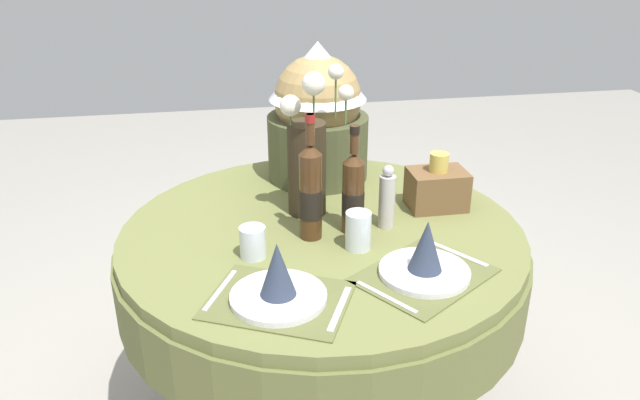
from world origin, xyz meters
TOP-DOWN VIEW (x-y plane):
  - dining_table at (0.00, 0.00)m, footprint 1.25×1.25m
  - place_setting_left at (-0.18, -0.37)m, footprint 0.42×0.38m
  - place_setting_right at (0.22, -0.32)m, footprint 0.43×0.41m
  - flower_vase at (-0.02, 0.12)m, footprint 0.22×0.19m
  - wine_bottle_left at (0.09, -0.03)m, footprint 0.07×0.07m
  - wine_bottle_centre at (-0.04, -0.05)m, footprint 0.07×0.07m
  - tumbler_near_left at (0.08, -0.14)m, footprint 0.07×0.07m
  - tumbler_near_right at (-0.22, -0.14)m, footprint 0.07×0.07m
  - pepper_mill at (0.19, -0.02)m, footprint 0.05×0.05m
  - gift_tub_back_centre at (0.06, 0.41)m, footprint 0.36×0.36m
  - woven_basket_side_right at (0.39, 0.08)m, footprint 0.18×0.13m

SIDE VIEW (x-z plane):
  - dining_table at x=0.00m, z-range 0.23..0.98m
  - tumbler_near_right at x=-0.22m, z-range 0.75..0.84m
  - place_setting_left at x=-0.18m, z-range 0.72..0.88m
  - place_setting_right at x=0.22m, z-range 0.72..0.88m
  - tumbler_near_left at x=0.08m, z-range 0.75..0.86m
  - woven_basket_side_right at x=0.39m, z-range 0.73..0.91m
  - pepper_mill at x=0.19m, z-range 0.74..0.94m
  - wine_bottle_left at x=0.09m, z-range 0.71..1.04m
  - wine_bottle_centre at x=-0.04m, z-range 0.71..1.08m
  - flower_vase at x=-0.02m, z-range 0.70..1.17m
  - gift_tub_back_centre at x=0.06m, z-range 0.76..1.25m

